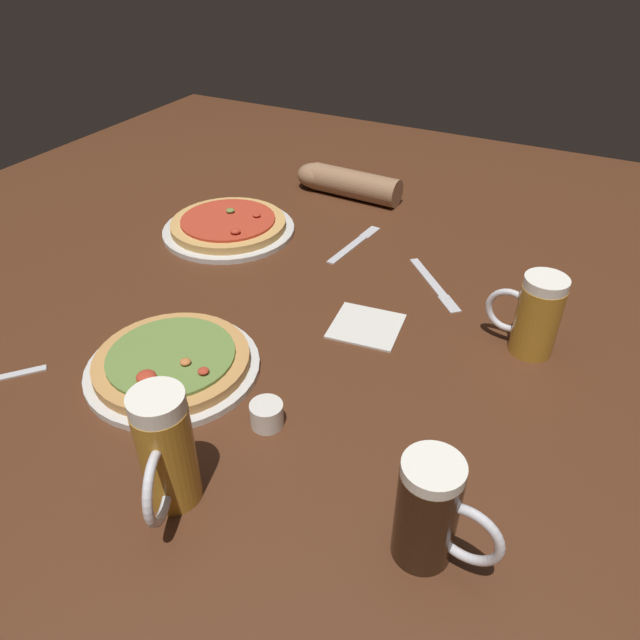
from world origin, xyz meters
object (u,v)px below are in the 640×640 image
napkin_folded (366,325)px  knife_spare (354,243)px  beer_mug_pale (535,315)px  beer_mug_dark (166,453)px  ramekin_sauce (267,414)px  diner_arm (343,182)px  pizza_plate_far (229,226)px  beer_mug_amber (431,513)px  pizza_plate_near (172,363)px  knife_right (434,284)px

napkin_folded → knife_spare: size_ratio=0.60×
beer_mug_pale → napkin_folded: 0.30m
beer_mug_dark → ramekin_sauce: bearing=78.1°
beer_mug_pale → diner_arm: size_ratio=0.50×
pizza_plate_far → beer_mug_amber: bearing=-40.7°
beer_mug_pale → knife_spare: beer_mug_pale is taller
beer_mug_dark → beer_mug_pale: 0.65m
pizza_plate_near → beer_mug_pale: 0.62m
beer_mug_pale → ramekin_sauce: 0.49m
beer_mug_amber → diner_arm: size_ratio=0.52×
beer_mug_dark → knife_right: bearing=78.6°
beer_mug_dark → diner_arm: bearing=102.9°
beer_mug_dark → diner_arm: 1.03m
pizza_plate_far → knife_spare: bearing=15.5°
beer_mug_dark → pizza_plate_far: bearing=119.1°
pizza_plate_far → diner_arm: bearing=65.4°
pizza_plate_near → beer_mug_dark: size_ratio=1.63×
beer_mug_dark → napkin_folded: size_ratio=1.43×
knife_right → beer_mug_pale: bearing=-31.1°
knife_right → diner_arm: bearing=138.1°
beer_mug_amber → knife_spare: bearing=120.8°
pizza_plate_far → ramekin_sauce: bearing=-50.6°
ramekin_sauce → knife_spare: (-0.12, 0.58, -0.02)m
beer_mug_dark → beer_mug_pale: beer_mug_dark is taller
knife_right → beer_mug_amber: bearing=-72.7°
pizza_plate_far → beer_mug_pale: bearing=-10.4°
napkin_folded → pizza_plate_far: bearing=155.5°
pizza_plate_far → diner_arm: size_ratio=1.05×
napkin_folded → diner_arm: bearing=119.6°
beer_mug_dark → knife_right: 0.69m
beer_mug_amber → diner_arm: beer_mug_amber is taller
beer_mug_amber → pizza_plate_near: bearing=165.0°
beer_mug_amber → napkin_folded: (-0.25, 0.40, -0.07)m
beer_mug_pale → knife_right: bearing=148.9°
pizza_plate_near → beer_mug_amber: beer_mug_amber is taller
pizza_plate_near → pizza_plate_far: 0.51m
pizza_plate_near → diner_arm: (-0.06, 0.79, 0.02)m
beer_mug_pale → diner_arm: bearing=141.8°
beer_mug_dark → beer_mug_amber: 0.33m
beer_mug_amber → beer_mug_pale: bearing=86.5°
napkin_folded → knife_right: (0.07, 0.20, -0.00)m
ramekin_sauce → knife_spare: 0.60m
beer_mug_amber → knife_spare: size_ratio=0.74×
beer_mug_amber → knife_right: bearing=107.3°
napkin_folded → diner_arm: (-0.30, 0.53, 0.03)m
beer_mug_dark → knife_spare: 0.77m
knife_spare → ramekin_sauce: bearing=-78.3°
pizza_plate_near → beer_mug_dark: bearing=-50.7°
beer_mug_amber → ramekin_sauce: size_ratio=3.04×
beer_mug_amber → knife_right: 0.63m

